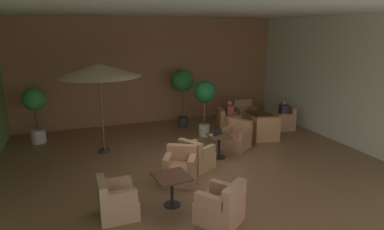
{
  "coord_description": "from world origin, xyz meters",
  "views": [
    {
      "loc": [
        -2.95,
        -7.51,
        3.64
      ],
      "look_at": [
        0.0,
        0.51,
        1.38
      ],
      "focal_mm": 30.88,
      "sensor_mm": 36.0,
      "label": 1
    }
  ],
  "objects_px": {
    "cafe_table_front_right": "(172,182)",
    "potted_tree_mid_right": "(204,97)",
    "cafe_table_mid_center": "(256,117)",
    "patio_umbrella_tall_red": "(99,70)",
    "potted_tree_left_corner": "(182,85)",
    "patron_by_window": "(284,110)",
    "cafe_table_front_left": "(219,141)",
    "iced_drink_cup": "(216,133)",
    "armchair_front_right_north": "(221,207)",
    "armchair_front_left_east": "(236,138)",
    "armchair_mid_center_north": "(228,123)",
    "open_laptop": "(216,134)",
    "armchair_mid_center_west": "(244,114)",
    "armchair_front_left_north": "(196,157)",
    "armchair_mid_center_south": "(284,121)",
    "patron_blue_shirt": "(229,111)",
    "potted_tree_mid_left": "(35,106)",
    "armchair_mid_center_east": "(265,130)",
    "armchair_front_right_east": "(180,169)",
    "armchair_front_right_south": "(116,202)"
  },
  "relations": [
    {
      "from": "cafe_table_front_left",
      "to": "open_laptop",
      "type": "xyz_separation_m",
      "value": [
        -0.09,
        0.02,
        0.24
      ]
    },
    {
      "from": "patron_by_window",
      "to": "open_laptop",
      "type": "relative_size",
      "value": 1.81
    },
    {
      "from": "armchair_front_left_north",
      "to": "potted_tree_mid_left",
      "type": "bearing_deg",
      "value": 137.7
    },
    {
      "from": "patio_umbrella_tall_red",
      "to": "open_laptop",
      "type": "relative_size",
      "value": 7.5
    },
    {
      "from": "armchair_front_right_east",
      "to": "patio_umbrella_tall_red",
      "type": "height_order",
      "value": "patio_umbrella_tall_red"
    },
    {
      "from": "cafe_table_front_right",
      "to": "cafe_table_mid_center",
      "type": "bearing_deg",
      "value": 42.35
    },
    {
      "from": "potted_tree_left_corner",
      "to": "patron_by_window",
      "type": "xyz_separation_m",
      "value": [
        3.37,
        -1.6,
        -0.89
      ]
    },
    {
      "from": "cafe_table_front_left",
      "to": "armchair_front_right_east",
      "type": "xyz_separation_m",
      "value": [
        -1.52,
        -1.05,
        -0.17
      ]
    },
    {
      "from": "armchair_mid_center_east",
      "to": "patio_umbrella_tall_red",
      "type": "height_order",
      "value": "patio_umbrella_tall_red"
    },
    {
      "from": "potted_tree_mid_right",
      "to": "armchair_front_left_east",
      "type": "bearing_deg",
      "value": -70.67
    },
    {
      "from": "potted_tree_mid_left",
      "to": "armchair_front_left_east",
      "type": "bearing_deg",
      "value": -24.33
    },
    {
      "from": "cafe_table_front_right",
      "to": "armchair_front_right_east",
      "type": "xyz_separation_m",
      "value": [
        0.53,
        1.03,
        -0.21
      ]
    },
    {
      "from": "patron_by_window",
      "to": "cafe_table_front_left",
      "type": "bearing_deg",
      "value": -153.01
    },
    {
      "from": "cafe_table_front_left",
      "to": "patron_blue_shirt",
      "type": "distance_m",
      "value": 2.63
    },
    {
      "from": "armchair_front_left_east",
      "to": "armchair_mid_center_south",
      "type": "xyz_separation_m",
      "value": [
        2.56,
        1.14,
        0.0
      ]
    },
    {
      "from": "cafe_table_front_right",
      "to": "potted_tree_left_corner",
      "type": "relative_size",
      "value": 0.36
    },
    {
      "from": "armchair_mid_center_north",
      "to": "patio_umbrella_tall_red",
      "type": "xyz_separation_m",
      "value": [
        -4.44,
        -0.58,
        2.15
      ]
    },
    {
      "from": "iced_drink_cup",
      "to": "cafe_table_front_left",
      "type": "bearing_deg",
      "value": -33.71
    },
    {
      "from": "armchair_mid_center_east",
      "to": "armchair_mid_center_west",
      "type": "distance_m",
      "value": 2.11
    },
    {
      "from": "cafe_table_front_left",
      "to": "armchair_mid_center_north",
      "type": "height_order",
      "value": "armchair_mid_center_north"
    },
    {
      "from": "armchair_mid_center_north",
      "to": "patron_blue_shirt",
      "type": "xyz_separation_m",
      "value": [
        0.04,
        -0.01,
        0.43
      ]
    },
    {
      "from": "cafe_table_front_left",
      "to": "armchair_front_right_east",
      "type": "distance_m",
      "value": 1.86
    },
    {
      "from": "potted_tree_left_corner",
      "to": "armchair_mid_center_west",
      "type": "bearing_deg",
      "value": -6.95
    },
    {
      "from": "armchair_front_right_north",
      "to": "armchair_mid_center_south",
      "type": "relative_size",
      "value": 1.21
    },
    {
      "from": "patron_by_window",
      "to": "armchair_front_left_north",
      "type": "bearing_deg",
      "value": -152.48
    },
    {
      "from": "armchair_front_left_north",
      "to": "armchair_front_right_east",
      "type": "distance_m",
      "value": 0.83
    },
    {
      "from": "armchair_front_right_east",
      "to": "cafe_table_front_left",
      "type": "bearing_deg",
      "value": 34.76
    },
    {
      "from": "patio_umbrella_tall_red",
      "to": "patron_blue_shirt",
      "type": "xyz_separation_m",
      "value": [
        4.48,
        0.57,
        -1.72
      ]
    },
    {
      "from": "armchair_front_right_south",
      "to": "armchair_mid_center_north",
      "type": "height_order",
      "value": "armchair_mid_center_north"
    },
    {
      "from": "iced_drink_cup",
      "to": "cafe_table_front_right",
      "type": "bearing_deg",
      "value": -132.78
    },
    {
      "from": "armchair_front_right_north",
      "to": "potted_tree_mid_left",
      "type": "distance_m",
      "value": 7.27
    },
    {
      "from": "patio_umbrella_tall_red",
      "to": "open_laptop",
      "type": "xyz_separation_m",
      "value": [
        2.97,
        -1.61,
        -1.74
      ]
    },
    {
      "from": "cafe_table_front_right",
      "to": "open_laptop",
      "type": "relative_size",
      "value": 2.17
    },
    {
      "from": "armchair_front_left_east",
      "to": "potted_tree_mid_left",
      "type": "xyz_separation_m",
      "value": [
        -5.85,
        2.64,
        0.91
      ]
    },
    {
      "from": "cafe_table_mid_center",
      "to": "armchair_mid_center_east",
      "type": "distance_m",
      "value": 1.07
    },
    {
      "from": "armchair_mid_center_south",
      "to": "potted_tree_mid_right",
      "type": "distance_m",
      "value": 3.26
    },
    {
      "from": "cafe_table_front_left",
      "to": "iced_drink_cup",
      "type": "xyz_separation_m",
      "value": [
        -0.07,
        0.05,
        0.24
      ]
    },
    {
      "from": "patron_blue_shirt",
      "to": "cafe_table_mid_center",
      "type": "bearing_deg",
      "value": -13.11
    },
    {
      "from": "armchair_front_left_east",
      "to": "potted_tree_left_corner",
      "type": "relative_size",
      "value": 0.48
    },
    {
      "from": "potted_tree_left_corner",
      "to": "open_laptop",
      "type": "distance_m",
      "value": 3.42
    },
    {
      "from": "patron_by_window",
      "to": "armchair_front_right_north",
      "type": "bearing_deg",
      "value": -134.99
    },
    {
      "from": "patron_by_window",
      "to": "iced_drink_cup",
      "type": "xyz_separation_m",
      "value": [
        -3.46,
        -1.68,
        0.02
      ]
    },
    {
      "from": "armchair_mid_center_south",
      "to": "armchair_mid_center_west",
      "type": "bearing_deg",
      "value": 125.01
    },
    {
      "from": "cafe_table_mid_center",
      "to": "patio_umbrella_tall_red",
      "type": "height_order",
      "value": "patio_umbrella_tall_red"
    },
    {
      "from": "iced_drink_cup",
      "to": "armchair_mid_center_west",
      "type": "bearing_deg",
      "value": 49.11
    },
    {
      "from": "armchair_front_left_east",
      "to": "armchair_mid_center_east",
      "type": "xyz_separation_m",
      "value": [
        1.28,
        0.38,
        0.0
      ]
    },
    {
      "from": "cafe_table_front_right",
      "to": "potted_tree_mid_right",
      "type": "bearing_deg",
      "value": 59.55
    },
    {
      "from": "armchair_front_left_east",
      "to": "cafe_table_front_right",
      "type": "xyz_separation_m",
      "value": [
        -2.91,
        -2.66,
        0.22
      ]
    },
    {
      "from": "cafe_table_front_left",
      "to": "armchair_mid_center_east",
      "type": "distance_m",
      "value": 2.35
    },
    {
      "from": "patio_umbrella_tall_red",
      "to": "potted_tree_left_corner",
      "type": "distance_m",
      "value": 3.62
    }
  ]
}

